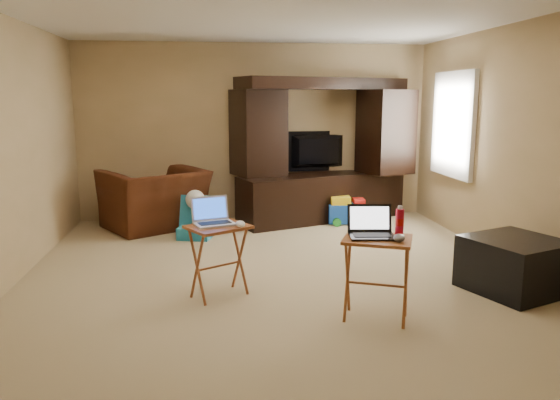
{
  "coord_description": "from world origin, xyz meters",
  "views": [
    {
      "loc": [
        -0.63,
        -5.16,
        1.75
      ],
      "look_at": [
        0.0,
        -0.2,
        0.8
      ],
      "focal_mm": 35.0,
      "sensor_mm": 36.0,
      "label": 1
    }
  ],
  "objects": [
    {
      "name": "floor",
      "position": [
        0.0,
        0.0,
        0.0
      ],
      "size": [
        5.5,
        5.5,
        0.0
      ],
      "primitive_type": "plane",
      "color": "beige",
      "rests_on": "ground"
    },
    {
      "name": "ceiling",
      "position": [
        0.0,
        0.0,
        2.5
      ],
      "size": [
        5.5,
        5.5,
        0.0
      ],
      "primitive_type": "plane",
      "rotation": [
        3.14,
        0.0,
        0.0
      ],
      "color": "silver",
      "rests_on": "ground"
    },
    {
      "name": "wall_back",
      "position": [
        0.0,
        2.75,
        1.25
      ],
      "size": [
        5.0,
        0.0,
        5.0
      ],
      "primitive_type": "plane",
      "rotation": [
        1.57,
        0.0,
        0.0
      ],
      "color": "tan",
      "rests_on": "ground"
    },
    {
      "name": "wall_front",
      "position": [
        0.0,
        -2.75,
        1.25
      ],
      "size": [
        5.0,
        0.0,
        5.0
      ],
      "primitive_type": "plane",
      "rotation": [
        -1.57,
        0.0,
        0.0
      ],
      "color": "tan",
      "rests_on": "ground"
    },
    {
      "name": "wall_left",
      "position": [
        -2.5,
        0.0,
        1.25
      ],
      "size": [
        0.0,
        5.5,
        5.5
      ],
      "primitive_type": "plane",
      "rotation": [
        1.57,
        0.0,
        1.57
      ],
      "color": "tan",
      "rests_on": "ground"
    },
    {
      "name": "wall_right",
      "position": [
        2.5,
        0.0,
        1.25
      ],
      "size": [
        0.0,
        5.5,
        5.5
      ],
      "primitive_type": "plane",
      "rotation": [
        1.57,
        0.0,
        -1.57
      ],
      "color": "tan",
      "rests_on": "ground"
    },
    {
      "name": "window_pane",
      "position": [
        2.48,
        1.55,
        1.4
      ],
      "size": [
        0.0,
        1.2,
        1.2
      ],
      "primitive_type": "plane",
      "rotation": [
        1.57,
        0.0,
        -1.57
      ],
      "color": "white",
      "rests_on": "ground"
    },
    {
      "name": "window_frame",
      "position": [
        2.46,
        1.55,
        1.4
      ],
      "size": [
        0.06,
        1.14,
        1.34
      ],
      "primitive_type": "cube",
      "color": "white",
      "rests_on": "ground"
    },
    {
      "name": "entertainment_center",
      "position": [
        0.94,
        2.41,
        1.0
      ],
      "size": [
        2.51,
        1.42,
        2.01
      ],
      "primitive_type": "cube",
      "rotation": [
        0.0,
        0.0,
        0.35
      ],
      "color": "black",
      "rests_on": "floor"
    },
    {
      "name": "television",
      "position": [
        0.94,
        2.65,
        0.96
      ],
      "size": [
        1.03,
        0.25,
        0.59
      ],
      "primitive_type": "imported",
      "rotation": [
        0.0,
        0.0,
        3.26
      ],
      "color": "black",
      "rests_on": "entertainment_center"
    },
    {
      "name": "recliner",
      "position": [
        -1.4,
        2.19,
        0.4
      ],
      "size": [
        1.6,
        1.55,
        0.79
      ],
      "primitive_type": "imported",
      "rotation": [
        0.0,
        0.0,
        3.7
      ],
      "color": "#4C2210",
      "rests_on": "floor"
    },
    {
      "name": "child_rocker",
      "position": [
        -0.84,
        1.59,
        0.26
      ],
      "size": [
        0.5,
        0.54,
        0.53
      ],
      "primitive_type": null,
      "rotation": [
        0.0,
        0.0,
        -0.27
      ],
      "color": "teal",
      "rests_on": "floor"
    },
    {
      "name": "plush_toy",
      "position": [
        -0.75,
        1.64,
        0.2
      ],
      "size": [
        0.37,
        0.3,
        0.41
      ],
      "primitive_type": null,
      "color": "red",
      "rests_on": "floor"
    },
    {
      "name": "push_toy",
      "position": [
        1.23,
        2.11,
        0.2
      ],
      "size": [
        0.57,
        0.43,
        0.4
      ],
      "primitive_type": null,
      "rotation": [
        0.0,
        0.0,
        -0.1
      ],
      "color": "blue",
      "rests_on": "floor"
    },
    {
      "name": "ottoman",
      "position": [
        2.09,
        -0.71,
        0.24
      ],
      "size": [
        0.98,
        0.98,
        0.49
      ],
      "primitive_type": "cube",
      "rotation": [
        0.0,
        0.0,
        0.37
      ],
      "color": "black",
      "rests_on": "floor"
    },
    {
      "name": "tray_table_left",
      "position": [
        -0.58,
        -0.51,
        0.32
      ],
      "size": [
        0.63,
        0.59,
        0.64
      ],
      "primitive_type": "cube",
      "rotation": [
        0.0,
        0.0,
        0.53
      ],
      "color": "#994A25",
      "rests_on": "floor"
    },
    {
      "name": "tray_table_right",
      "position": [
        0.64,
        -1.19,
        0.34
      ],
      "size": [
        0.64,
        0.58,
        0.67
      ],
      "primitive_type": "cube",
      "rotation": [
        0.0,
        0.0,
        -0.4
      ],
      "color": "#9E5E26",
      "rests_on": "floor"
    },
    {
      "name": "laptop_left",
      "position": [
        -0.61,
        -0.48,
        0.76
      ],
      "size": [
        0.4,
        0.37,
        0.24
      ],
      "primitive_type": "cube",
      "rotation": [
        0.0,
        0.0,
        0.3
      ],
      "color": "silver",
      "rests_on": "tray_table_left"
    },
    {
      "name": "laptop_right",
      "position": [
        0.6,
        -1.17,
        0.79
      ],
      "size": [
        0.38,
        0.33,
        0.24
      ],
      "primitive_type": "cube",
      "rotation": [
        0.0,
        0.0,
        -0.12
      ],
      "color": "black",
      "rests_on": "tray_table_right"
    },
    {
      "name": "mouse_left",
      "position": [
        -0.39,
        -0.58,
        0.67
      ],
      "size": [
        0.1,
        0.14,
        0.05
      ],
      "primitive_type": "ellipsoid",
      "rotation": [
        0.0,
        0.0,
        0.14
      ],
      "color": "white",
      "rests_on": "tray_table_left"
    },
    {
      "name": "mouse_right",
      "position": [
        0.77,
        -1.31,
        0.7
      ],
      "size": [
        0.13,
        0.16,
        0.06
      ],
      "primitive_type": "ellipsoid",
      "rotation": [
        0.0,
        0.0,
        -0.37
      ],
      "color": "#434448",
      "rests_on": "tray_table_right"
    },
    {
      "name": "water_bottle",
      "position": [
        0.84,
        -1.11,
        0.77
      ],
      "size": [
        0.07,
        0.07,
        0.21
      ],
      "primitive_type": "cylinder",
      "color": "red",
      "rests_on": "tray_table_right"
    }
  ]
}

